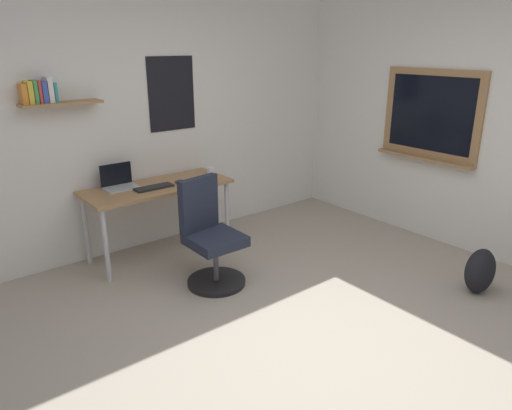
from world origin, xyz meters
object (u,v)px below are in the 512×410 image
object	(u,v)px
coffee_mug	(211,171)
backpack	(480,271)
desk	(158,193)
office_chair	(210,240)
laptop	(119,182)
computer_mouse	(180,182)
keyboard	(154,187)

from	to	relation	value
coffee_mug	backpack	xyz separation A→B (m)	(1.14, -2.40, -0.57)
backpack	desk	bearing A→B (deg)	125.97
office_chair	backpack	size ratio (longest dim) A/B	2.38
laptop	computer_mouse	xyz separation A→B (m)	(0.53, -0.22, -0.04)
keyboard	coffee_mug	distance (m)	0.69
computer_mouse	coffee_mug	world-z (taller)	coffee_mug
desk	keyboard	size ratio (longest dim) A/B	3.86
laptop	keyboard	bearing A→B (deg)	-41.58
desk	computer_mouse	xyz separation A→B (m)	(0.21, -0.08, 0.09)
computer_mouse	backpack	world-z (taller)	computer_mouse
office_chair	keyboard	bearing A→B (deg)	100.25
laptop	desk	bearing A→B (deg)	-24.41
keyboard	backpack	size ratio (longest dim) A/B	0.93
desk	coffee_mug	world-z (taller)	coffee_mug
office_chair	coffee_mug	distance (m)	1.04
keyboard	laptop	bearing A→B (deg)	138.42
office_chair	backpack	world-z (taller)	office_chair
office_chair	keyboard	world-z (taller)	office_chair
desk	coffee_mug	size ratio (longest dim) A/B	15.52
laptop	keyboard	world-z (taller)	laptop
laptop	coffee_mug	bearing A→B (deg)	-10.40
desk	keyboard	world-z (taller)	keyboard
keyboard	desk	bearing A→B (deg)	46.74
laptop	computer_mouse	world-z (taller)	laptop
backpack	keyboard	bearing A→B (deg)	127.95
laptop	keyboard	distance (m)	0.34
laptop	keyboard	size ratio (longest dim) A/B	0.84
keyboard	coffee_mug	size ratio (longest dim) A/B	4.02
desk	laptop	size ratio (longest dim) A/B	4.61
office_chair	desk	bearing A→B (deg)	94.45
keyboard	computer_mouse	distance (m)	0.28
desk	computer_mouse	world-z (taller)	computer_mouse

